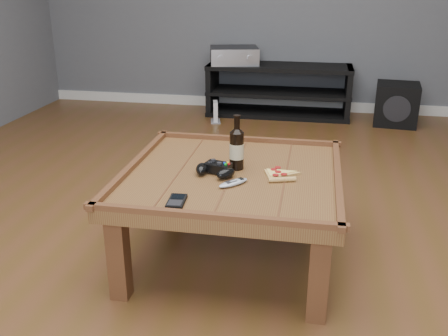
% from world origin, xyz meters
% --- Properties ---
extents(ground, '(6.00, 6.00, 0.00)m').
position_xyz_m(ground, '(0.00, 0.00, 0.00)').
color(ground, '#4F3316').
rests_on(ground, ground).
extents(baseboard, '(5.00, 0.02, 0.10)m').
position_xyz_m(baseboard, '(0.00, 2.99, 0.05)').
color(baseboard, silver).
rests_on(baseboard, ground).
extents(coffee_table, '(1.03, 1.03, 0.48)m').
position_xyz_m(coffee_table, '(0.00, 0.00, 0.39)').
color(coffee_table, '#563118').
rests_on(coffee_table, ground).
extents(media_console, '(1.40, 0.45, 0.50)m').
position_xyz_m(media_console, '(0.00, 2.75, 0.25)').
color(media_console, black).
rests_on(media_console, ground).
extents(beer_bottle, '(0.07, 0.07, 0.26)m').
position_xyz_m(beer_bottle, '(0.01, 0.06, 0.56)').
color(beer_bottle, black).
rests_on(beer_bottle, coffee_table).
extents(game_controller, '(0.21, 0.17, 0.06)m').
position_xyz_m(game_controller, '(-0.07, -0.04, 0.48)').
color(game_controller, black).
rests_on(game_controller, coffee_table).
extents(pizza_slice, '(0.20, 0.25, 0.02)m').
position_xyz_m(pizza_slice, '(0.22, -0.00, 0.46)').
color(pizza_slice, '#AF854C').
rests_on(pizza_slice, coffee_table).
extents(smartphone, '(0.08, 0.13, 0.02)m').
position_xyz_m(smartphone, '(-0.17, -0.37, 0.46)').
color(smartphone, black).
rests_on(smartphone, coffee_table).
extents(remote_control, '(0.14, 0.15, 0.02)m').
position_xyz_m(remote_control, '(0.03, -0.15, 0.46)').
color(remote_control, '#959CA2').
rests_on(remote_control, coffee_table).
extents(av_receiver, '(0.53, 0.47, 0.16)m').
position_xyz_m(av_receiver, '(-0.45, 2.74, 0.58)').
color(av_receiver, black).
rests_on(av_receiver, media_console).
extents(subwoofer, '(0.42, 0.42, 0.38)m').
position_xyz_m(subwoofer, '(1.11, 2.62, 0.19)').
color(subwoofer, black).
rests_on(subwoofer, ground).
extents(game_console, '(0.12, 0.17, 0.20)m').
position_xyz_m(game_console, '(-0.56, 2.38, 0.09)').
color(game_console, gray).
rests_on(game_console, ground).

